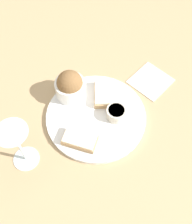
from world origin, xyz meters
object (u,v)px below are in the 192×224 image
at_px(napkin, 151,81).
at_px(sauce_ramekin, 116,113).
at_px(wine_glass, 15,139).
at_px(cheese_toast_far, 80,140).
at_px(salad_bowl, 70,86).
at_px(cheese_toast_near, 103,94).

bearing_deg(napkin, sauce_ramekin, 104.85).
xyz_separation_m(wine_glass, napkin, (0.01, -0.47, -0.12)).
relative_size(wine_glass, napkin, 1.18).
height_order(sauce_ramekin, cheese_toast_far, sauce_ramekin).
distance_m(salad_bowl, wine_glass, 0.25).
relative_size(cheese_toast_near, napkin, 0.78).
distance_m(sauce_ramekin, cheese_toast_far, 0.14).
height_order(salad_bowl, cheese_toast_near, salad_bowl).
bearing_deg(napkin, wine_glass, 91.00).
bearing_deg(sauce_ramekin, napkin, -75.15).
height_order(sauce_ramekin, cheese_toast_near, sauce_ramekin).
bearing_deg(napkin, cheese_toast_far, 100.50).
xyz_separation_m(cheese_toast_near, wine_glass, (-0.04, 0.30, 0.10)).
distance_m(cheese_toast_far, wine_glass, 0.19).
xyz_separation_m(cheese_toast_far, wine_glass, (0.05, 0.15, 0.10)).
relative_size(cheese_toast_far, napkin, 0.77).
height_order(cheese_toast_far, wine_glass, wine_glass).
distance_m(cheese_toast_near, wine_glass, 0.32).
relative_size(sauce_ramekin, cheese_toast_near, 0.53).
distance_m(cheese_toast_near, napkin, 0.18).
distance_m(sauce_ramekin, wine_glass, 0.31).
distance_m(wine_glass, napkin, 0.49).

